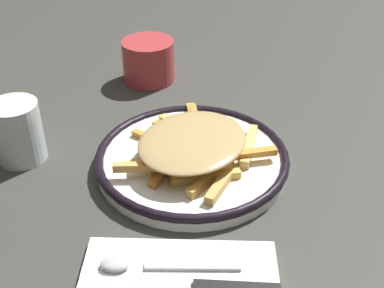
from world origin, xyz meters
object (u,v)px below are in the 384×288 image
at_px(plate, 192,159).
at_px(water_glass, 18,132).
at_px(spoon, 146,265).
at_px(fries_heap, 192,144).
at_px(knife, 197,287).
at_px(coffee_mug, 148,60).

xyz_separation_m(plate, water_glass, (0.03, 0.24, 0.03)).
bearing_deg(spoon, fries_heap, -16.87).
bearing_deg(water_glass, knife, -137.31).
xyz_separation_m(knife, water_glass, (0.26, 0.24, 0.03)).
relative_size(fries_heap, knife, 1.17).
xyz_separation_m(knife, coffee_mug, (0.50, 0.06, 0.02)).
bearing_deg(plate, fries_heap, -174.25).
bearing_deg(coffee_mug, water_glass, 144.06).
xyz_separation_m(fries_heap, spoon, (-0.19, 0.06, -0.02)).
distance_m(fries_heap, coffee_mug, 0.29).
height_order(plate, spoon, plate).
bearing_deg(coffee_mug, spoon, -178.76).
bearing_deg(plate, knife, 178.93).
relative_size(plate, fries_heap, 1.10).
relative_size(knife, spoon, 1.38).
bearing_deg(knife, fries_heap, -1.19).
bearing_deg(fries_heap, plate, 5.75).
relative_size(fries_heap, coffee_mug, 2.08).
distance_m(plate, coffee_mug, 0.28).
relative_size(fries_heap, water_glass, 2.78).
bearing_deg(water_glass, plate, -97.29).
distance_m(spoon, water_glass, 0.29).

